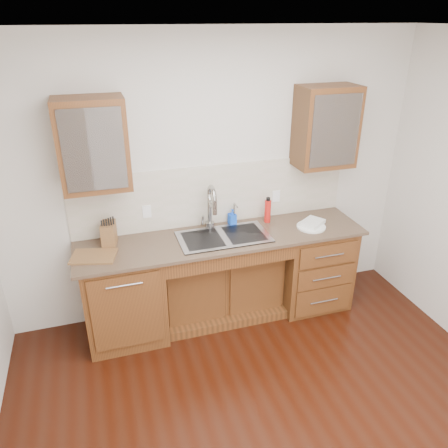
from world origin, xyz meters
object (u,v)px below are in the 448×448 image
object	(u,v)px
plate	(311,227)
knife_block	(109,234)
water_bottle	(268,211)
soap_bottle	(232,217)
cutting_board	(94,256)

from	to	relation	value
plate	knife_block	world-z (taller)	knife_block
water_bottle	plate	distance (m)	0.45
soap_bottle	water_bottle	world-z (taller)	water_bottle
cutting_board	water_bottle	bearing A→B (deg)	7.45
plate	cutting_board	xyz separation A→B (m)	(-2.03, 0.03, 0.00)
soap_bottle	cutting_board	distance (m)	1.36
water_bottle	knife_block	distance (m)	1.53
soap_bottle	water_bottle	distance (m)	0.35
water_bottle	plate	bearing A→B (deg)	-34.32
cutting_board	plate	bearing A→B (deg)	-0.72
soap_bottle	knife_block	bearing A→B (deg)	176.18
knife_block	cutting_board	world-z (taller)	knife_block
soap_bottle	cutting_board	xyz separation A→B (m)	(-1.33, -0.28, -0.07)
soap_bottle	knife_block	size ratio (longest dim) A/B	0.74
soap_bottle	knife_block	distance (m)	1.18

